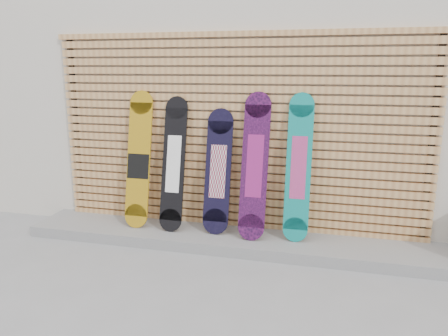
% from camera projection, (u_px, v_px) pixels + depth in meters
% --- Properties ---
extents(ground, '(80.00, 80.00, 0.00)m').
position_uv_depth(ground, '(228.00, 273.00, 4.17)').
color(ground, gray).
rests_on(ground, ground).
extents(building, '(12.00, 5.00, 3.60)m').
position_uv_depth(building, '(311.00, 75.00, 6.95)').
color(building, beige).
rests_on(building, ground).
extents(concrete_step, '(4.60, 0.70, 0.12)m').
position_uv_depth(concrete_step, '(230.00, 239.00, 4.84)').
color(concrete_step, gray).
rests_on(concrete_step, ground).
extents(slat_wall, '(4.26, 0.08, 2.29)m').
position_uv_depth(slat_wall, '(236.00, 133.00, 4.85)').
color(slat_wall, tan).
rests_on(slat_wall, ground).
extents(snowboard_0, '(0.28, 0.36, 1.54)m').
position_uv_depth(snowboard_0, '(139.00, 160.00, 5.00)').
color(snowboard_0, '#AC7F12').
rests_on(snowboard_0, concrete_step).
extents(snowboard_1, '(0.26, 0.37, 1.49)m').
position_uv_depth(snowboard_1, '(174.00, 164.00, 4.89)').
color(snowboard_1, black).
rests_on(snowboard_1, concrete_step).
extents(snowboard_2, '(0.29, 0.33, 1.36)m').
position_uv_depth(snowboard_2, '(218.00, 171.00, 4.80)').
color(snowboard_2, black).
rests_on(snowboard_2, concrete_step).
extents(snowboard_3, '(0.28, 0.40, 1.55)m').
position_uv_depth(snowboard_3, '(255.00, 166.00, 4.65)').
color(snowboard_3, black).
rests_on(snowboard_3, concrete_step).
extents(snowboard_4, '(0.26, 0.32, 1.55)m').
position_uv_depth(snowboard_4, '(299.00, 168.00, 4.58)').
color(snowboard_4, '#0D807A').
rests_on(snowboard_4, concrete_step).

